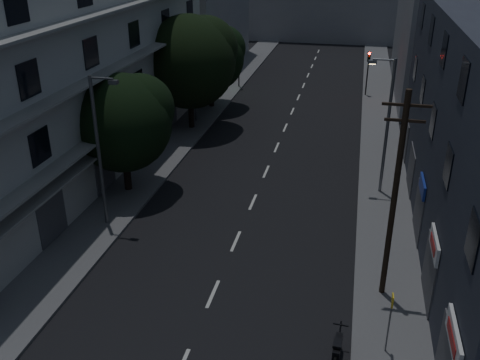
% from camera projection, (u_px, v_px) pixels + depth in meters
% --- Properties ---
extents(ground, '(160.00, 160.00, 0.00)m').
position_uv_depth(ground, '(278.00, 145.00, 39.71)').
color(ground, black).
rests_on(ground, ground).
extents(sidewalk_left, '(3.00, 90.00, 0.15)m').
position_uv_depth(sidewalk_left, '(181.00, 136.00, 41.15)').
color(sidewalk_left, '#565659').
rests_on(sidewalk_left, ground).
extents(sidewalk_right, '(3.00, 90.00, 0.15)m').
position_uv_depth(sidewalk_right, '(381.00, 152.00, 38.21)').
color(sidewalk_right, '#565659').
rests_on(sidewalk_right, ground).
extents(lane_markings, '(0.15, 60.50, 0.01)m').
position_uv_depth(lane_markings, '(289.00, 119.00, 45.25)').
color(lane_markings, beige).
rests_on(lane_markings, ground).
extents(building_left, '(7.00, 36.00, 14.00)m').
position_uv_depth(building_left, '(71.00, 64.00, 32.92)').
color(building_left, '#B4B4AF').
rests_on(building_left, ground).
extents(building_far_right, '(6.00, 20.00, 13.00)m').
position_uv_depth(building_far_right, '(435.00, 26.00, 49.70)').
color(building_far_right, slate).
rests_on(building_far_right, ground).
extents(building_far_end, '(24.00, 8.00, 10.00)m').
position_uv_depth(building_far_end, '(326.00, 4.00, 77.49)').
color(building_far_end, slate).
rests_on(building_far_end, ground).
extents(tree_near, '(5.75, 5.75, 7.09)m').
position_uv_depth(tree_near, '(123.00, 119.00, 30.76)').
color(tree_near, black).
rests_on(tree_near, sidewalk_left).
extents(tree_mid, '(7.15, 7.15, 8.79)m').
position_uv_depth(tree_mid, '(190.00, 58.00, 40.71)').
color(tree_mid, black).
rests_on(tree_mid, sidewalk_left).
extents(tree_far, '(5.82, 5.82, 7.19)m').
position_uv_depth(tree_far, '(212.00, 56.00, 46.34)').
color(tree_far, black).
rests_on(tree_far, sidewalk_left).
extents(traffic_signal_far_right, '(0.28, 0.37, 4.10)m').
position_uv_depth(traffic_signal_far_right, '(368.00, 64.00, 50.26)').
color(traffic_signal_far_right, black).
rests_on(traffic_signal_far_right, sidewalk_right).
extents(traffic_signal_far_left, '(0.28, 0.37, 4.10)m').
position_uv_depth(traffic_signal_far_left, '(239.00, 57.00, 53.07)').
color(traffic_signal_far_left, black).
rests_on(traffic_signal_far_left, sidewalk_left).
extents(street_lamp_left_near, '(1.51, 0.25, 8.00)m').
position_uv_depth(street_lamp_left_near, '(100.00, 145.00, 26.92)').
color(street_lamp_left_near, '#505357').
rests_on(street_lamp_left_near, sidewalk_left).
extents(street_lamp_right, '(1.51, 0.25, 8.00)m').
position_uv_depth(street_lamp_right, '(386.00, 121.00, 30.45)').
color(street_lamp_right, slate).
rests_on(street_lamp_right, sidewalk_right).
extents(street_lamp_left_far, '(1.51, 0.25, 8.00)m').
position_uv_depth(street_lamp_left_far, '(196.00, 67.00, 42.61)').
color(street_lamp_left_far, '#505457').
rests_on(street_lamp_left_far, sidewalk_left).
extents(utility_pole, '(1.80, 0.24, 9.00)m').
position_uv_depth(utility_pole, '(395.00, 194.00, 21.25)').
color(utility_pole, black).
rests_on(utility_pole, sidewalk_right).
extents(bus_stop_sign, '(0.06, 0.35, 2.52)m').
position_uv_depth(bus_stop_sign, '(391.00, 313.00, 19.21)').
color(bus_stop_sign, '#595B60').
rests_on(bus_stop_sign, sidewalk_right).
extents(motorcycle, '(0.57, 1.99, 1.27)m').
position_uv_depth(motorcycle, '(337.00, 349.00, 19.50)').
color(motorcycle, black).
rests_on(motorcycle, ground).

